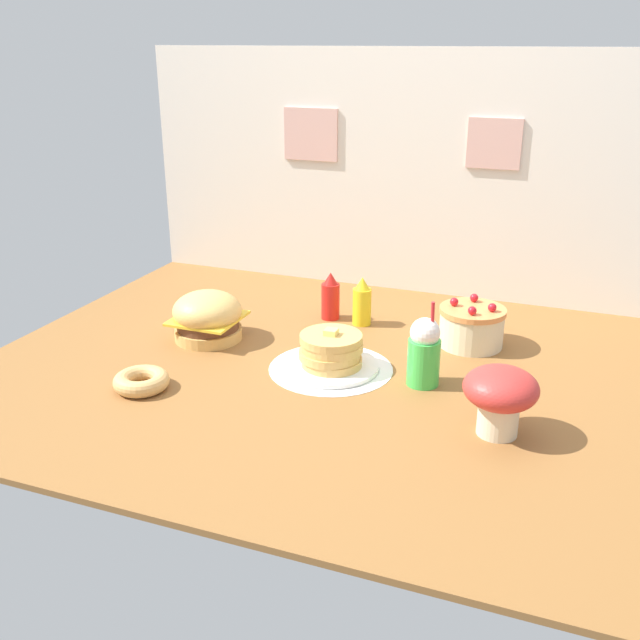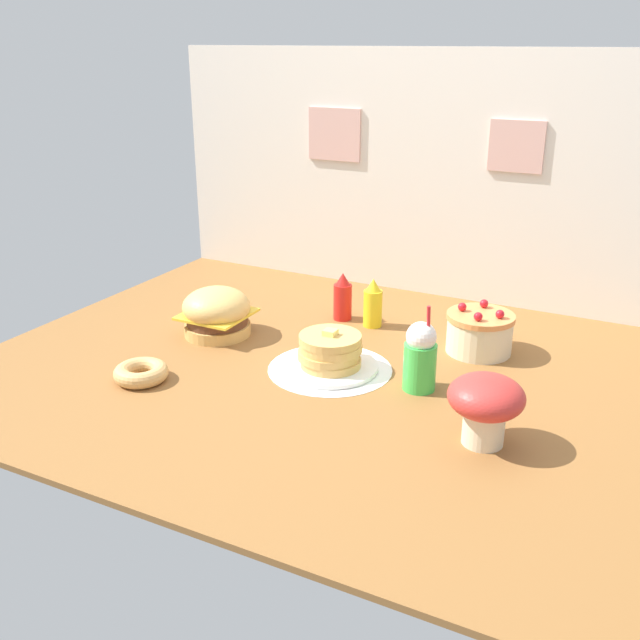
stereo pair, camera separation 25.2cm
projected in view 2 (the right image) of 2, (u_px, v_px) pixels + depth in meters
ground_plane at (318, 369)px, 2.58m from camera, size 2.37×1.91×0.02m
back_wall at (417, 175)px, 3.17m from camera, size 2.37×0.04×1.06m
doily_mat at (330, 369)px, 2.56m from camera, size 0.44×0.44×0.00m
burger at (217, 313)px, 2.83m from camera, size 0.27×0.27×0.19m
pancake_stack at (330, 354)px, 2.53m from camera, size 0.34×0.34×0.15m
layer_cake at (479, 332)px, 2.68m from camera, size 0.25×0.25×0.18m
ketchup_bottle at (343, 298)px, 2.98m from camera, size 0.08×0.08×0.20m
mustard_bottle at (373, 304)px, 2.91m from camera, size 0.08×0.08×0.20m
cream_soda_cup at (420, 356)px, 2.38m from camera, size 0.11×0.11×0.30m
donut_pink_glaze at (141, 372)px, 2.47m from camera, size 0.19×0.19×0.06m
mushroom_stool at (486, 403)px, 2.05m from camera, size 0.22×0.22×0.21m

